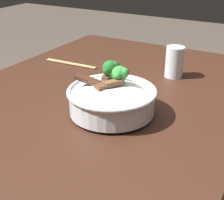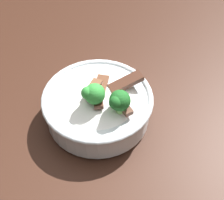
{
  "view_description": "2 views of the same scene",
  "coord_description": "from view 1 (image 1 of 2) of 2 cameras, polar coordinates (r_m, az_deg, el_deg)",
  "views": [
    {
      "loc": [
        0.7,
        0.48,
        1.21
      ],
      "look_at": [
        0.01,
        0.09,
        0.82
      ],
      "focal_mm": 52.02,
      "sensor_mm": 36.0,
      "label": 1
    },
    {
      "loc": [
        -0.44,
        0.17,
        1.39
      ],
      "look_at": [
        0.05,
        0.06,
        0.81
      ],
      "focal_mm": 53.7,
      "sensor_mm": 36.0,
      "label": 2
    }
  ],
  "objects": [
    {
      "name": "dining_table",
      "position": [
        1.01,
        -4.04,
        -7.44
      ],
      "size": [
        1.34,
        0.86,
        0.79
      ],
      "color": "#381E14",
      "rests_on": "ground"
    },
    {
      "name": "rice_bowl",
      "position": [
        0.86,
        -0.0,
        0.48
      ],
      "size": [
        0.24,
        0.24,
        0.13
      ],
      "color": "silver",
      "rests_on": "dining_table"
    },
    {
      "name": "drinking_glass",
      "position": [
        1.14,
        10.9,
        6.39
      ],
      "size": [
        0.06,
        0.06,
        0.11
      ],
      "color": "white",
      "rests_on": "dining_table"
    },
    {
      "name": "chopsticks_pair",
      "position": [
        1.26,
        -7.22,
        6.36
      ],
      "size": [
        0.02,
        0.22,
        0.01
      ],
      "color": "#9E7A4C",
      "rests_on": "dining_table"
    }
  ]
}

